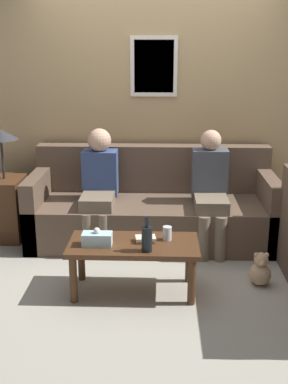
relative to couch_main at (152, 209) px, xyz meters
name	(u,v)px	position (x,y,z in m)	size (l,w,h in m)	color
ground_plane	(151,261)	(0.00, -0.55, -0.31)	(16.00, 16.00, 0.00)	#ADA899
wall_back	(154,105)	(0.00, 0.47, 0.99)	(9.00, 0.08, 2.60)	tan
couch_main	(152,209)	(0.00, 0.00, 0.00)	(2.41, 0.91, 0.91)	brown
coffee_table	(134,250)	(-0.13, -1.12, 0.05)	(1.02, 0.49, 0.42)	#4C2D19
side_table_with_lamp	(1,202)	(-1.54, -0.03, 0.07)	(0.47, 0.47, 1.13)	#4C2D19
wine_bottle	(147,238)	(-0.02, -1.27, 0.22)	(0.08, 0.08, 0.28)	black
drinking_glass	(167,233)	(0.14, -1.05, 0.17)	(0.07, 0.07, 0.11)	silver
book_stack	(146,239)	(-0.03, -1.09, 0.13)	(0.17, 0.13, 0.04)	beige
tissue_box	(97,239)	(-0.41, -1.17, 0.16)	(0.23, 0.12, 0.15)	silver
person_left	(99,183)	(-0.52, -0.15, 0.32)	(0.34, 0.62, 1.14)	#756651
person_right	(210,186)	(0.56, -0.18, 0.30)	(0.34, 0.61, 1.14)	#756651
teddy_bear	(260,271)	(0.91, -0.97, -0.19)	(0.18, 0.18, 0.29)	tan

